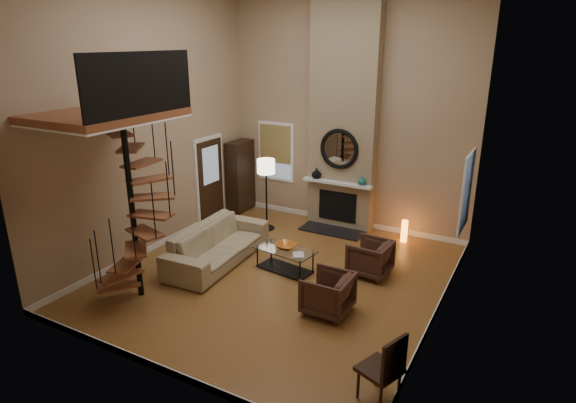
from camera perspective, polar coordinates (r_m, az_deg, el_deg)
The scene contains 32 objects.
ground at distance 9.44m, azimuth -1.18°, elevation -8.79°, with size 6.00×6.50×0.01m, color #A16E34.
back_wall at distance 11.42m, azimuth 7.01°, elevation 10.50°, with size 6.00×0.02×5.50m, color tan.
front_wall at distance 6.01m, azimuth -16.98°, elevation 2.39°, with size 6.00×0.02×5.50m, color tan.
left_wall at distance 10.34m, azimuth -16.06°, elevation 9.07°, with size 0.02×6.50×5.50m, color tan.
right_wall at distance 7.52m, azimuth 19.01°, elevation 5.37°, with size 0.02×6.50×5.50m, color tan.
baseboard_back at distance 12.08m, azimuth 6.49°, elevation -2.23°, with size 6.00×0.02×0.12m, color white.
baseboard_front at distance 7.22m, azimuth -14.81°, elevation -18.53°, with size 6.00×0.02×0.12m, color white.
baseboard_left at distance 11.07m, azimuth -14.78°, elevation -4.77°, with size 0.02×6.50×0.12m, color white.
baseboard_right at distance 8.51m, azimuth 17.01°, elevation -12.51°, with size 0.02×6.50×0.12m, color white.
chimney_breast at distance 11.24m, azimuth 6.64°, elevation 10.39°, with size 1.60×0.38×5.50m, color #8B795A.
hearth at distance 11.52m, azimuth 5.20°, elevation -3.46°, with size 1.50×0.60×0.04m, color black.
firebox at distance 11.59m, azimuth 5.86°, elevation -0.56°, with size 0.95×0.02×0.72m, color black.
mantel at distance 11.33m, azimuth 5.80°, elevation 2.19°, with size 1.70×0.18×0.06m, color white.
mirror_frame at distance 11.19m, azimuth 6.05°, elevation 6.20°, with size 0.94×0.94×0.10m, color black.
mirror_disc at distance 11.19m, azimuth 6.07°, elevation 6.21°, with size 0.80×0.80×0.01m, color white.
vase_left at distance 11.54m, azimuth 3.39°, elevation 3.35°, with size 0.24×0.24×0.25m, color black.
vase_right at distance 11.12m, azimuth 8.74°, elevation 2.47°, with size 0.20×0.20×0.21m, color #1C6361.
window_back at distance 12.42m, azimuth -1.44°, elevation 6.00°, with size 1.02×0.06×1.52m.
window_right at distance 9.72m, azimuth 20.33°, elevation 1.22°, with size 0.06×1.02×1.52m.
entry_door at distance 11.99m, azimuth -9.21°, elevation 2.47°, with size 0.10×1.05×2.16m.
loft at distance 8.36m, azimuth -20.26°, elevation 9.88°, with size 1.70×2.20×1.09m.
spiral_stair at distance 8.49m, azimuth -17.95°, elevation 0.14°, with size 1.47×1.47×4.06m.
hutch at distance 12.70m, azimuth -5.64°, elevation 3.08°, with size 0.38×0.82×1.82m, color black.
sofa at distance 9.96m, azimuth -8.35°, elevation -4.93°, with size 2.58×1.01×0.75m, color tan.
armchair_near at distance 9.45m, azimuth 10.06°, elevation -6.64°, with size 0.73×0.75×0.68m, color #482B21.
armchair_far at distance 8.12m, azimuth 5.17°, elevation -10.88°, with size 0.74×0.76×0.69m, color #482B21.
coffee_table at distance 9.53m, azimuth -0.38°, elevation -6.57°, with size 1.26×0.75×0.45m.
bowl at distance 9.48m, azimuth -0.24°, elevation -5.29°, with size 0.41×0.41×0.10m, color orange.
book at distance 9.18m, azimuth 1.08°, elevation -6.36°, with size 0.21×0.28×0.03m, color gray.
floor_lamp at distance 11.23m, azimuth -2.61°, elevation 3.51°, with size 0.41×0.41×1.72m.
accent_lamp at distance 11.15m, azimuth 13.59°, elevation -3.43°, with size 0.14×0.14×0.51m, color orange.
side_chair at distance 6.37m, azimuth 11.47°, elevation -18.66°, with size 0.61×0.61×1.00m.
Camera 1 is at (4.19, -7.25, 4.36)m, focal length 30.05 mm.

